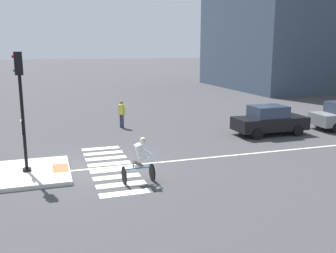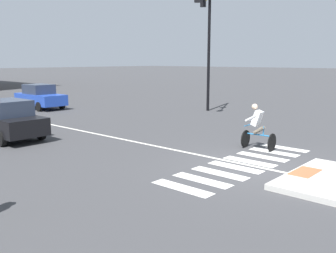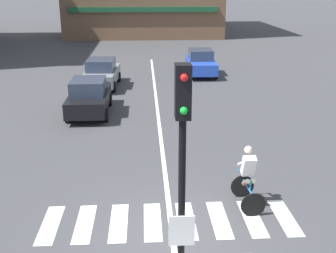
{
  "view_description": "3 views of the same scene",
  "coord_description": "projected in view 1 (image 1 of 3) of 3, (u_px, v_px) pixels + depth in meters",
  "views": [
    {
      "loc": [
        14.82,
        -1.77,
        4.81
      ],
      "look_at": [
        0.74,
        2.79,
        1.7
      ],
      "focal_mm": 40.35,
      "sensor_mm": 36.0,
      "label": 1
    },
    {
      "loc": [
        -10.22,
        -5.37,
        3.25
      ],
      "look_at": [
        0.06,
        3.79,
        0.83
      ],
      "focal_mm": 40.47,
      "sensor_mm": 36.0,
      "label": 2
    },
    {
      "loc": [
        -0.58,
        -8.73,
        5.8
      ],
      "look_at": [
        0.18,
        4.29,
        1.27
      ],
      "focal_mm": 44.77,
      "sensor_mm": 36.0,
      "label": 3
    }
  ],
  "objects": [
    {
      "name": "ground_plane",
      "position": [
        97.0,
        168.0,
        15.32
      ],
      "size": [
        300.0,
        300.0,
        0.0
      ],
      "primitive_type": "plane",
      "color": "#3D3D3F"
    },
    {
      "name": "traffic_island",
      "position": [
        27.0,
        173.0,
        14.5
      ],
      "size": [
        3.45,
        3.17,
        0.15
      ],
      "primitive_type": "cube",
      "color": "beige",
      "rests_on": "ground"
    },
    {
      "name": "tactile_pad_front",
      "position": [
        60.0,
        168.0,
        14.86
      ],
      "size": [
        1.1,
        0.6,
        0.01
      ],
      "primitive_type": "cube",
      "color": "#DB5B38",
      "rests_on": "traffic_island"
    },
    {
      "name": "signal_pole",
      "position": [
        21.0,
        101.0,
        13.93
      ],
      "size": [
        0.44,
        0.38,
        4.51
      ],
      "color": "black",
      "rests_on": "traffic_island"
    },
    {
      "name": "crosswalk_stripe_a",
      "position": [
        101.0,
        148.0,
        18.29
      ],
      "size": [
        0.44,
        1.8,
        0.01
      ],
      "primitive_type": "cube",
      "color": "silver",
      "rests_on": "ground"
    },
    {
      "name": "crosswalk_stripe_b",
      "position": [
        103.0,
        153.0,
        17.49
      ],
      "size": [
        0.44,
        1.8,
        0.01
      ],
      "primitive_type": "cube",
      "color": "silver",
      "rests_on": "ground"
    },
    {
      "name": "crosswalk_stripe_c",
      "position": [
        106.0,
        158.0,
        16.69
      ],
      "size": [
        0.44,
        1.8,
        0.01
      ],
      "primitive_type": "cube",
      "color": "silver",
      "rests_on": "ground"
    },
    {
      "name": "crosswalk_stripe_d",
      "position": [
        109.0,
        164.0,
        15.89
      ],
      "size": [
        0.44,
        1.8,
        0.01
      ],
      "primitive_type": "cube",
      "color": "silver",
      "rests_on": "ground"
    },
    {
      "name": "crosswalk_stripe_e",
      "position": [
        113.0,
        170.0,
        15.09
      ],
      "size": [
        0.44,
        1.8,
        0.01
      ],
      "primitive_type": "cube",
      "color": "silver",
      "rests_on": "ground"
    },
    {
      "name": "crosswalk_stripe_f",
      "position": [
        117.0,
        177.0,
        14.29
      ],
      "size": [
        0.44,
        1.8,
        0.01
      ],
      "primitive_type": "cube",
      "color": "silver",
      "rests_on": "ground"
    },
    {
      "name": "crosswalk_stripe_g",
      "position": [
        121.0,
        184.0,
        13.49
      ],
      "size": [
        0.44,
        1.8,
        0.01
      ],
      "primitive_type": "cube",
      "color": "silver",
      "rests_on": "ground"
    },
    {
      "name": "crosswalk_stripe_h",
      "position": [
        126.0,
        193.0,
        12.69
      ],
      "size": [
        0.44,
        1.8,
        0.01
      ],
      "primitive_type": "cube",
      "color": "silver",
      "rests_on": "ground"
    },
    {
      "name": "lane_centre_line",
      "position": [
        305.0,
        148.0,
        18.3
      ],
      "size": [
        0.14,
        28.0,
        0.01
      ],
      "primitive_type": "cube",
      "color": "silver",
      "rests_on": "ground"
    },
    {
      "name": "building_corner_right",
      "position": [
        307.0,
        13.0,
        45.84
      ],
      "size": [
        18.13,
        21.2,
        17.72
      ],
      "color": "#3D4C60",
      "rests_on": "ground"
    },
    {
      "name": "car_black_westbound_far",
      "position": [
        269.0,
        120.0,
        21.06
      ],
      "size": [
        1.86,
        4.11,
        1.64
      ],
      "color": "black",
      "rests_on": "ground"
    },
    {
      "name": "cyclist",
      "position": [
        140.0,
        159.0,
        13.52
      ],
      "size": [
        0.71,
        1.12,
        1.68
      ],
      "color": "black",
      "rests_on": "ground"
    },
    {
      "name": "pedestrian_at_curb_left",
      "position": [
        122.0,
        112.0,
        22.83
      ],
      "size": [
        0.43,
        0.41,
        1.67
      ],
      "color": "#2D334C",
      "rests_on": "ground"
    }
  ]
}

